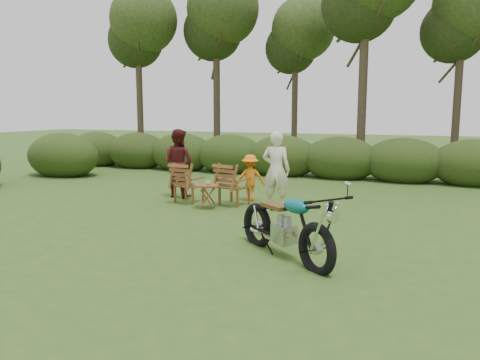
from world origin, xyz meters
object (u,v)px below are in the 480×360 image
at_px(adult_b, 179,197).
at_px(cup, 208,183).
at_px(adult_a, 276,208).
at_px(lawn_chair_right, 234,204).
at_px(child, 250,201).
at_px(lawn_chair_left, 189,202).
at_px(motorcycle, 284,256).
at_px(side_table, 208,197).

bearing_deg(adult_b, cup, 152.32).
bearing_deg(adult_a, cup, 19.09).
bearing_deg(lawn_chair_right, child, -92.12).
relative_size(lawn_chair_left, child, 0.84).
relative_size(motorcycle, adult_b, 1.25).
distance_m(side_table, child, 1.37).
height_order(side_table, adult_b, adult_b).
relative_size(lawn_chair_right, adult_a, 0.56).
relative_size(lawn_chair_right, side_table, 1.81).
bearing_deg(motorcycle, adult_b, 174.56).
distance_m(cup, adult_a, 1.66).
relative_size(lawn_chair_right, lawn_chair_left, 1.02).
xyz_separation_m(lawn_chair_right, lawn_chair_left, (-1.15, -0.13, 0.00)).
distance_m(side_table, cup, 0.32).
xyz_separation_m(adult_a, adult_b, (-2.77, 0.39, 0.00)).
height_order(lawn_chair_left, child, child).
relative_size(lawn_chair_left, side_table, 1.77).
xyz_separation_m(cup, adult_b, (-1.35, 1.02, -0.59)).
height_order(lawn_chair_right, lawn_chair_left, lawn_chair_right).
bearing_deg(adult_a, lawn_chair_right, -3.10).
relative_size(lawn_chair_right, cup, 8.41).
relative_size(lawn_chair_left, cup, 8.23).
xyz_separation_m(side_table, adult_b, (-1.35, 1.05, -0.27)).
relative_size(adult_a, adult_b, 1.01).
relative_size(side_table, child, 0.47).
bearing_deg(child, adult_b, -20.92).
bearing_deg(lawn_chair_left, lawn_chair_right, -166.16).
height_order(side_table, adult_a, adult_a).
distance_m(adult_b, child, 1.93).
relative_size(lawn_chair_right, adult_b, 0.56).
distance_m(motorcycle, adult_b, 5.56).
bearing_deg(side_table, lawn_chair_right, 58.13).
bearing_deg(cup, lawn_chair_right, 56.60).
height_order(lawn_chair_left, adult_a, adult_a).
distance_m(lawn_chair_right, adult_b, 1.79).
bearing_deg(cup, adult_a, 23.89).
distance_m(side_table, adult_a, 1.59).
bearing_deg(adult_a, child, -37.89).
height_order(cup, adult_a, adult_a).
relative_size(lawn_chair_right, child, 0.86).
xyz_separation_m(lawn_chair_right, cup, (-0.40, -0.60, 0.59)).
bearing_deg(motorcycle, lawn_chair_left, 174.38).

